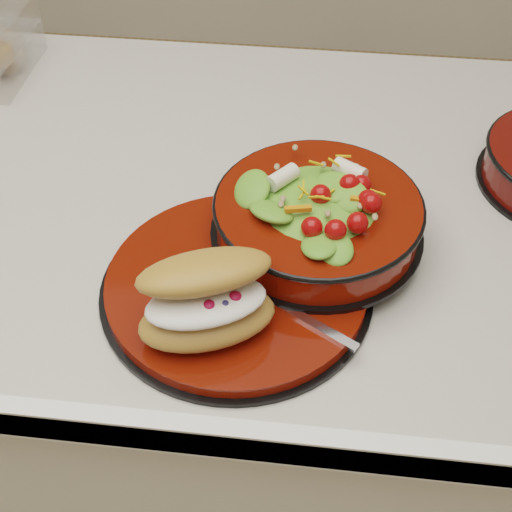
# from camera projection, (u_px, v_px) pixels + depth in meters

# --- Properties ---
(island_counter) EXTENTS (1.24, 0.74, 0.90)m
(island_counter) POSITION_uv_depth(u_px,v_px,m) (226.00, 380.00, 1.26)
(island_counter) COLOR white
(island_counter) RESTS_ON ground
(dinner_plate) EXTENTS (0.31, 0.31, 0.02)m
(dinner_plate) POSITION_uv_depth(u_px,v_px,m) (237.00, 286.00, 0.80)
(dinner_plate) COLOR black
(dinner_plate) RESTS_ON island_counter
(salad_bowl) EXTENTS (0.25, 0.25, 0.10)m
(salad_bowl) POSITION_uv_depth(u_px,v_px,m) (318.00, 210.00, 0.82)
(salad_bowl) COLOR black
(salad_bowl) RESTS_ON dinner_plate
(croissant) EXTENTS (0.16, 0.14, 0.09)m
(croissant) POSITION_uv_depth(u_px,v_px,m) (207.00, 300.00, 0.72)
(croissant) COLOR #A66C32
(croissant) RESTS_ON dinner_plate
(fork) EXTENTS (0.14, 0.09, 0.00)m
(fork) POSITION_uv_depth(u_px,v_px,m) (292.00, 312.00, 0.76)
(fork) COLOR silver
(fork) RESTS_ON dinner_plate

